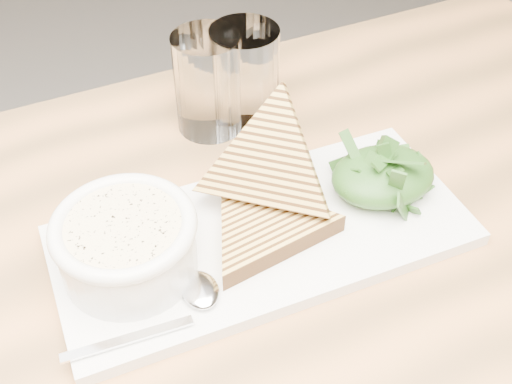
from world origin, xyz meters
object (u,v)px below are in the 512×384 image
object	(u,v)px
platter	(263,236)
glass_far	(245,77)
glass_near	(208,83)
table_top	(266,312)
soup_bowl	(128,250)

from	to	relation	value
platter	glass_far	xyz separation A→B (m)	(0.05, 0.20, 0.05)
glass_near	table_top	bearing A→B (deg)	-96.09
table_top	glass_near	bearing A→B (deg)	83.91
platter	glass_far	bearing A→B (deg)	75.59
soup_bowl	glass_near	size ratio (longest dim) A/B	1.04
soup_bowl	glass_far	distance (m)	0.27
soup_bowl	glass_near	distance (m)	0.25
table_top	glass_near	distance (m)	0.28
platter	soup_bowl	xyz separation A→B (m)	(-0.13, -0.00, 0.03)
platter	table_top	bearing A→B (deg)	-107.67
platter	glass_near	xyz separation A→B (m)	(0.01, 0.20, 0.05)
soup_bowl	glass_far	world-z (taller)	glass_far
table_top	glass_near	xyz separation A→B (m)	(0.03, 0.27, 0.08)
platter	soup_bowl	size ratio (longest dim) A/B	3.28
platter	soup_bowl	distance (m)	0.14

